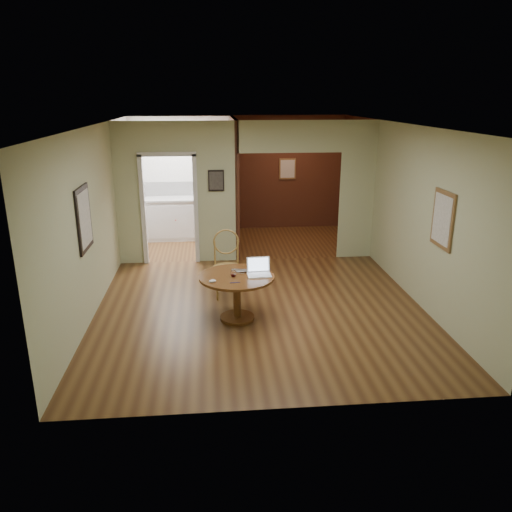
{
  "coord_description": "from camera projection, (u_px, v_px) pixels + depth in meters",
  "views": [
    {
      "loc": [
        -0.72,
        -6.95,
        3.14
      ],
      "look_at": [
        -0.09,
        -0.2,
        0.95
      ],
      "focal_mm": 35.0,
      "sensor_mm": 36.0,
      "label": 1
    }
  ],
  "objects": [
    {
      "name": "floor",
      "position": [
        261.0,
        311.0,
        7.61
      ],
      "size": [
        5.0,
        5.0,
        0.0
      ],
      "primitive_type": "plane",
      "color": "#462914",
      "rests_on": "ground"
    },
    {
      "name": "open_laptop",
      "position": [
        259.0,
        270.0,
        7.17
      ],
      "size": [
        0.35,
        0.3,
        0.24
      ],
      "rotation": [
        0.0,
        0.0,
        0.05
      ],
      "color": "white",
      "rests_on": "dining_table"
    },
    {
      "name": "grocery_bag",
      "position": [
        215.0,
        191.0,
        11.2
      ],
      "size": [
        0.34,
        0.32,
        0.27
      ],
      "primitive_type": "ellipsoid",
      "rotation": [
        0.0,
        0.0,
        -0.4
      ],
      "color": "#C3B38E",
      "rests_on": "kitchen_cabinet"
    },
    {
      "name": "room_shell",
      "position": [
        222.0,
        191.0,
        10.11
      ],
      "size": [
        5.2,
        7.5,
        5.0
      ],
      "color": "white",
      "rests_on": "ground"
    },
    {
      "name": "kitchen_cabinet",
      "position": [
        183.0,
        218.0,
        11.32
      ],
      "size": [
        2.06,
        0.6,
        0.94
      ],
      "color": "silver",
      "rests_on": "ground"
    },
    {
      "name": "dining_table",
      "position": [
        237.0,
        287.0,
        7.18
      ],
      "size": [
        1.08,
        1.08,
        0.68
      ],
      "rotation": [
        0.0,
        0.0,
        -0.15
      ],
      "color": "brown",
      "rests_on": "ground"
    },
    {
      "name": "wine_glass",
      "position": [
        233.0,
        273.0,
        7.08
      ],
      "size": [
        0.09,
        0.09,
        0.1
      ],
      "primitive_type": null,
      "color": "white",
      "rests_on": "dining_table"
    },
    {
      "name": "chair",
      "position": [
        227.0,
        260.0,
        8.05
      ],
      "size": [
        0.46,
        0.46,
        1.09
      ],
      "rotation": [
        0.0,
        0.0,
        0.0
      ],
      "color": "olive",
      "rests_on": "ground"
    },
    {
      "name": "mouse",
      "position": [
        212.0,
        281.0,
        6.87
      ],
      "size": [
        0.11,
        0.07,
        0.04
      ],
      "primitive_type": "ellipsoid",
      "rotation": [
        0.0,
        0.0,
        0.16
      ],
      "color": "white",
      "rests_on": "dining_table"
    },
    {
      "name": "pen",
      "position": [
        235.0,
        283.0,
        6.86
      ],
      "size": [
        0.14,
        0.02,
        0.01
      ],
      "primitive_type": "cylinder",
      "rotation": [
        0.0,
        1.57,
        0.1
      ],
      "color": "navy",
      "rests_on": "dining_table"
    },
    {
      "name": "closed_laptop",
      "position": [
        241.0,
        272.0,
        7.25
      ],
      "size": [
        0.32,
        0.23,
        0.02
      ],
      "primitive_type": "imported",
      "rotation": [
        0.0,
        0.0,
        -0.14
      ],
      "color": "#B8B8BD",
      "rests_on": "dining_table"
    }
  ]
}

